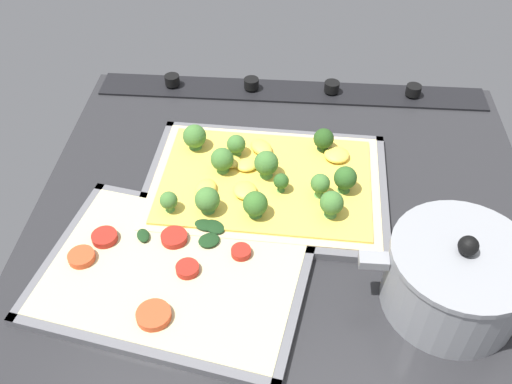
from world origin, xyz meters
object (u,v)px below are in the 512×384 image
object	(u,v)px
cooking_pot	(458,278)
broccoli_pizza	(267,179)
veggie_pizza_back	(175,270)
baking_tray_back	(178,274)
baking_tray_front	(268,187)

from	to	relation	value
cooking_pot	broccoli_pizza	bearing A→B (deg)	-37.73
broccoli_pizza	veggie_pizza_back	size ratio (longest dim) A/B	0.99
broccoli_pizza	cooking_pot	size ratio (longest dim) A/B	1.47
baking_tray_back	veggie_pizza_back	xyz separation A→B (cm)	(0.27, -0.16, 0.69)
broccoli_pizza	cooking_pot	xyz separation A→B (cm)	(-24.71, 19.12, 2.88)
cooking_pot	baking_tray_front	bearing A→B (deg)	-38.16
baking_tray_back	cooking_pot	bearing A→B (deg)	177.76
veggie_pizza_back	broccoli_pizza	bearing A→B (deg)	-122.25
baking_tray_front	cooking_pot	distance (cm)	31.45
baking_tray_front	broccoli_pizza	size ratio (longest dim) A/B	1.07
baking_tray_back	cooking_pot	xyz separation A→B (cm)	(-35.52, 1.39, 4.57)
baking_tray_back	cooking_pot	distance (cm)	35.84
baking_tray_front	veggie_pizza_back	bearing A→B (deg)	57.34
baking_tray_front	cooking_pot	xyz separation A→B (cm)	(-24.46, 19.22, 4.58)
baking_tray_front	baking_tray_back	xyz separation A→B (cm)	(11.05, 17.83, 0.00)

